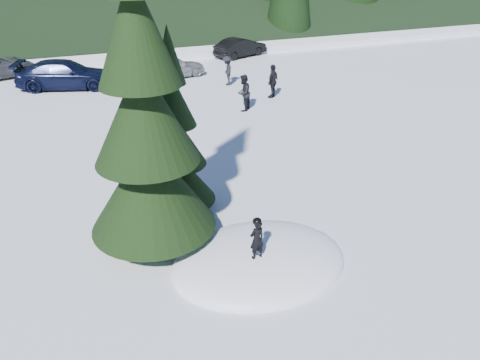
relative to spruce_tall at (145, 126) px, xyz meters
name	(u,v)px	position (x,y,z in m)	size (l,w,h in m)	color
ground	(259,262)	(2.20, -1.80, -3.32)	(200.00, 200.00, 0.00)	white
snow_mound	(259,262)	(2.20, -1.80, -3.32)	(4.48, 3.52, 0.96)	white
spruce_tall	(145,126)	(0.00, 0.00, 0.00)	(3.20, 3.20, 8.60)	#321B10
spruce_short	(175,146)	(1.00, 1.40, -1.22)	(2.20, 2.20, 5.37)	#321B10
child_skier	(257,239)	(1.96, -2.17, -2.33)	(0.37, 0.24, 1.02)	black
adult_0	(243,93)	(6.26, 9.22, -2.47)	(0.83, 0.64, 1.70)	black
adult_1	(273,81)	(8.43, 10.58, -2.47)	(0.99, 0.41, 1.69)	black
adult_2	(227,71)	(7.09, 13.62, -2.52)	(1.03, 0.59, 1.59)	black
car_3	(66,74)	(-1.22, 16.27, -2.57)	(2.09, 5.15, 1.49)	black
car_4	(173,67)	(4.67, 16.20, -2.68)	(1.51, 3.75, 1.28)	gray
car_5	(240,47)	(10.40, 19.92, -2.68)	(1.35, 3.87, 1.28)	black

